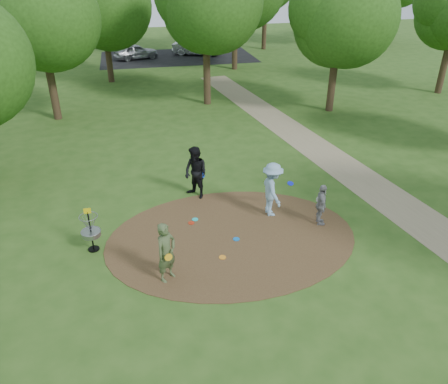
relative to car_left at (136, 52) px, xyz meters
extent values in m
plane|color=#2D5119|center=(1.80, -29.81, -0.67)|extent=(100.00, 100.00, 0.00)
cylinder|color=#47301C|center=(1.80, -29.81, -0.66)|extent=(8.40, 8.40, 0.02)
cube|color=#8C7A5B|center=(8.30, -27.81, -0.66)|extent=(7.55, 39.89, 0.01)
cube|color=black|center=(3.80, 0.19, -0.66)|extent=(14.00, 8.00, 0.01)
imported|color=#485933|center=(-0.51, -31.47, 0.27)|extent=(0.81, 0.79, 1.88)
cylinder|color=#F3AC1B|center=(-0.48, -31.77, 0.32)|extent=(0.22, 0.08, 0.22)
imported|color=#86ABC8|center=(3.55, -28.65, 0.35)|extent=(0.79, 1.33, 2.02)
cylinder|color=#0C18CE|center=(4.23, -28.65, 0.51)|extent=(0.26, 0.26, 0.08)
imported|color=black|center=(1.11, -26.76, 0.37)|extent=(1.22, 1.27, 2.07)
cylinder|color=#0C38CD|center=(1.35, -26.78, 0.25)|extent=(0.23, 0.11, 0.22)
imported|color=gray|center=(5.00, -29.66, 0.10)|extent=(0.57, 0.96, 1.53)
cylinder|color=silver|center=(4.91, -29.62, 0.31)|extent=(0.23, 0.10, 0.22)
cylinder|color=#19CECC|center=(0.77, -28.47, -0.64)|extent=(0.22, 0.22, 0.02)
cylinder|color=blue|center=(1.91, -29.99, -0.64)|extent=(0.22, 0.22, 0.02)
cylinder|color=#B52A12|center=(0.60, -28.67, -0.64)|extent=(0.22, 0.22, 0.02)
imported|color=#A1A2A8|center=(0.00, 0.00, 0.00)|extent=(4.20, 2.68, 1.33)
imported|color=#9B9EA2|center=(5.72, 0.59, 0.08)|extent=(4.79, 3.16, 1.49)
cylinder|color=orange|center=(1.25, -30.86, -0.64)|extent=(0.22, 0.22, 0.02)
cylinder|color=black|center=(-2.70, -29.51, 0.01)|extent=(0.05, 0.05, 1.35)
cylinder|color=black|center=(-2.70, -29.51, -0.65)|extent=(0.36, 0.36, 0.04)
cylinder|color=gray|center=(-2.70, -29.51, -0.05)|extent=(0.60, 0.60, 0.16)
torus|color=gray|center=(-2.70, -29.51, 0.03)|extent=(0.63, 0.63, 0.03)
torus|color=gray|center=(-2.70, -29.51, 0.58)|extent=(0.58, 0.58, 0.02)
cube|color=yellow|center=(-2.70, -29.51, 0.78)|extent=(0.22, 0.02, 0.18)
cylinder|color=#332316|center=(-5.20, -15.81, 1.23)|extent=(0.44, 0.44, 3.80)
sphere|color=#244913|center=(-5.20, -15.81, 4.65)|extent=(5.50, 5.50, 5.50)
cylinder|color=#332316|center=(3.80, -14.81, 1.42)|extent=(0.44, 0.44, 4.18)
sphere|color=#244913|center=(3.80, -14.81, 5.09)|extent=(5.73, 5.73, 5.73)
cylinder|color=#332316|center=(10.80, -17.81, 1.14)|extent=(0.44, 0.44, 3.61)
sphere|color=#244913|center=(10.80, -17.81, 4.42)|extent=(5.38, 5.38, 5.38)
cylinder|color=#332316|center=(-2.20, -7.81, 1.04)|extent=(0.44, 0.44, 3.42)
sphere|color=#244913|center=(-2.20, -7.81, 4.40)|extent=(5.98, 5.98, 5.98)
cylinder|color=#332316|center=(7.80, -5.81, 1.52)|extent=(0.44, 0.44, 4.37)
cylinder|color=#332316|center=(19.80, -15.81, 1.23)|extent=(0.44, 0.44, 3.80)
camera|label=1|loc=(-1.11, -41.62, 7.67)|focal=35.00mm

